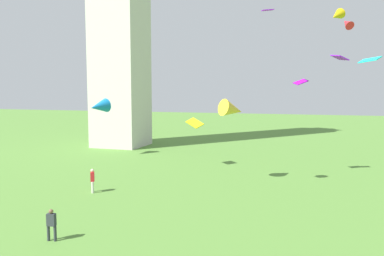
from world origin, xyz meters
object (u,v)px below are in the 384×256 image
(kite_flying_1, at_px, (370,60))
(kite_flying_11, at_px, (99,107))
(kite_flying_10, at_px, (347,23))
(person_2, at_px, (92,179))
(person_1, at_px, (51,223))
(kite_flying_4, at_px, (301,82))
(kite_flying_0, at_px, (337,16))
(kite_flying_3, at_px, (233,110))
(kite_flying_5, at_px, (340,58))
(kite_flying_9, at_px, (268,10))
(kite_flying_7, at_px, (195,123))

(kite_flying_1, distance_m, kite_flying_11, 27.53)
(kite_flying_10, bearing_deg, kite_flying_11, -34.04)
(person_2, height_order, kite_flying_10, kite_flying_10)
(person_1, xyz_separation_m, person_2, (-3.03, 8.41, 0.08))
(person_2, bearing_deg, kite_flying_4, -84.36)
(kite_flying_0, xyz_separation_m, kite_flying_11, (-23.95, 6.93, -7.11))
(kite_flying_3, height_order, kite_flying_10, kite_flying_10)
(kite_flying_11, bearing_deg, kite_flying_4, 8.98)
(person_2, relative_size, kite_flying_3, 0.69)
(kite_flying_1, bearing_deg, kite_flying_0, 99.10)
(kite_flying_1, relative_size, kite_flying_5, 1.07)
(kite_flying_10, bearing_deg, kite_flying_9, 5.56)
(kite_flying_3, distance_m, kite_flying_11, 17.84)
(kite_flying_1, relative_size, kite_flying_10, 1.37)
(kite_flying_4, bearing_deg, kite_flying_7, -40.62)
(person_1, relative_size, kite_flying_7, 0.88)
(kite_flying_5, bearing_deg, person_2, 97.41)
(kite_flying_4, distance_m, kite_flying_7, 10.58)
(person_1, bearing_deg, kite_flying_9, -129.45)
(kite_flying_4, height_order, kite_flying_5, kite_flying_5)
(kite_flying_4, distance_m, kite_flying_10, 5.80)
(kite_flying_3, distance_m, kite_flying_4, 6.61)
(person_1, xyz_separation_m, kite_flying_7, (1.32, 19.49, 3.41))
(kite_flying_1, height_order, kite_flying_11, kite_flying_1)
(kite_flying_0, height_order, kite_flying_3, kite_flying_0)
(person_2, height_order, kite_flying_7, kite_flying_7)
(kite_flying_4, relative_size, kite_flying_11, 0.48)
(kite_flying_0, bearing_deg, person_2, -125.58)
(person_1, relative_size, kite_flying_1, 0.82)
(kite_flying_0, distance_m, kite_flying_3, 10.19)
(kite_flying_5, height_order, kite_flying_7, kite_flying_5)
(person_2, xyz_separation_m, kite_flying_5, (17.29, 12.57, 9.34))
(kite_flying_3, relative_size, kite_flying_9, 2.47)
(person_2, height_order, kite_flying_5, kite_flying_5)
(kite_flying_7, height_order, kite_flying_10, kite_flying_10)
(person_1, relative_size, kite_flying_11, 0.59)
(kite_flying_5, relative_size, kite_flying_10, 1.28)
(person_2, bearing_deg, kite_flying_10, -89.77)
(kite_flying_1, xyz_separation_m, kite_flying_9, (-8.12, -6.92, 3.36))
(kite_flying_7, bearing_deg, kite_flying_9, 170.18)
(kite_flying_7, bearing_deg, kite_flying_3, 157.88)
(person_2, height_order, kite_flying_3, kite_flying_3)
(kite_flying_0, bearing_deg, kite_flying_1, 99.19)
(kite_flying_3, relative_size, kite_flying_11, 0.94)
(kite_flying_1, bearing_deg, kite_flying_9, 74.56)
(kite_flying_9, bearing_deg, kite_flying_1, -161.48)
(person_2, relative_size, kite_flying_10, 1.22)
(kite_flying_1, bearing_deg, person_2, 67.39)
(kite_flying_9, xyz_separation_m, kite_flying_10, (5.89, 3.70, -0.67))
(kite_flying_0, relative_size, kite_flying_9, 1.45)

